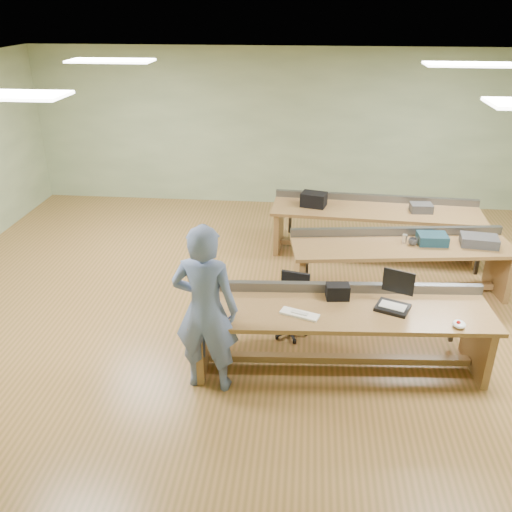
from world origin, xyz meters
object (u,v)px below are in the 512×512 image
workbench_mid (400,257)px  workbench_back (375,219)px  person (206,310)px  mug (413,242)px  task_chair (292,313)px  parts_bin_grey (479,241)px  camera_bag (338,292)px  laptop_base (393,308)px  drinks_can (405,239)px  parts_bin_teal (432,239)px  workbench_front (341,322)px

workbench_mid → workbench_back: bearing=91.7°
person → mug: size_ratio=15.65×
task_chair → parts_bin_grey: parts_bin_grey is taller
camera_bag → task_chair: camera_bag is taller
laptop_base → mug: 1.80m
laptop_base → camera_bag: 0.62m
parts_bin_grey → mug: parts_bin_grey is taller
workbench_back → camera_bag: (-0.72, -2.92, 0.27)m
workbench_mid → task_chair: (-1.45, -1.18, -0.27)m
parts_bin_grey → mug: size_ratio=4.04×
workbench_mid → parts_bin_grey: (1.03, 0.07, 0.26)m
workbench_back → drinks_can: 1.35m
laptop_base → workbench_mid: bearing=101.3°
parts_bin_teal → parts_bin_grey: bearing=0.2°
parts_bin_teal → parts_bin_grey: (0.62, 0.00, -0.00)m
task_chair → drinks_can: size_ratio=6.53×
workbench_front → person: person is taller
workbench_back → camera_bag: camera_bag is taller
workbench_front → mug: (1.03, 1.75, 0.23)m
person → camera_bag: 1.53m
workbench_back → person: size_ratio=1.78×
workbench_back → task_chair: size_ratio=4.24×
workbench_mid → workbench_back: (-0.22, 1.35, 0.01)m
drinks_can → parts_bin_grey: bearing=0.8°
workbench_front → drinks_can: drinks_can is taller
workbench_mid → drinks_can: size_ratio=25.62×
camera_bag → mug: 1.89m
workbench_front → drinks_can: bearing=59.0°
person → parts_bin_teal: person is taller
parts_bin_grey → workbench_back: bearing=134.1°
camera_bag → parts_bin_teal: camera_bag is taller
laptop_base → task_chair: (-1.10, 0.56, -0.48)m
task_chair → parts_bin_grey: 2.82m
laptop_base → mug: (0.49, 1.73, 0.03)m
parts_bin_teal → camera_bag: bearing=-129.5°
laptop_base → parts_bin_grey: parts_bin_grey is taller
person → mug: person is taller
parts_bin_grey → camera_bag: bearing=-140.3°
parts_bin_teal → drinks_can: 0.37m
workbench_mid → laptop_base: size_ratio=8.99×
laptop_base → parts_bin_teal: 1.96m
parts_bin_grey → mug: (-0.89, -0.08, -0.02)m
mug → drinks_can: (-0.10, 0.06, 0.01)m
parts_bin_grey → parts_bin_teal: bearing=-179.8°
workbench_front → parts_bin_teal: (1.30, 1.82, 0.25)m
parts_bin_grey → mug: 0.90m
workbench_mid → task_chair: 1.89m
task_chair → parts_bin_teal: 2.30m
workbench_front → workbench_mid: same height
workbench_back → parts_bin_teal: bearing=-60.7°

